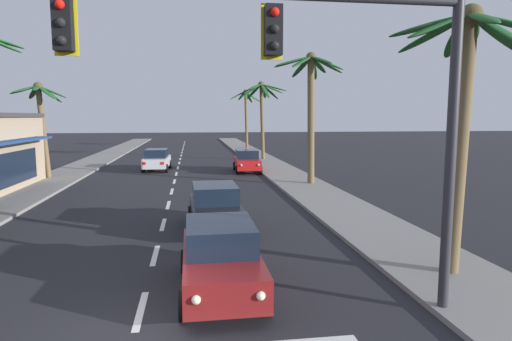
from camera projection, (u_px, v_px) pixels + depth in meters
ground_plane at (133, 341)px, 8.24m from camera, size 220.00×220.00×0.00m
sidewalk_right at (294, 179)px, 28.99m from camera, size 3.20×110.00×0.14m
sidewalk_left at (44, 185)px, 26.74m from camera, size 3.20×110.00×0.14m
lane_markings at (181, 183)px, 27.62m from camera, size 4.28×87.06×0.01m
traffic_signal_mast at (282, 65)px, 8.32m from camera, size 11.59×0.41×7.32m
sedan_lead_at_stop_bar at (221, 257)px, 10.51m from camera, size 1.97×4.46×1.68m
sedan_third_in_queue at (215, 207)px, 16.30m from camera, size 2.05×4.49×1.68m
sedan_oncoming_far at (157, 160)px, 34.32m from camera, size 2.11×4.51×1.68m
sedan_parked_nearest_kerb at (247, 161)px, 33.40m from camera, size 2.06×4.50×1.68m
palm_left_third at (41, 109)px, 28.91m from camera, size 3.60×3.68×6.45m
palm_right_nearest at (465, 81)px, 10.98m from camera, size 3.64×3.70×6.95m
palm_right_second at (311, 92)px, 26.27m from camera, size 4.41×4.24×8.01m
palm_right_third at (262, 101)px, 41.45m from camera, size 4.89×4.43×7.51m
palm_right_farthest at (246, 106)px, 56.91m from camera, size 4.32×4.55×7.69m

